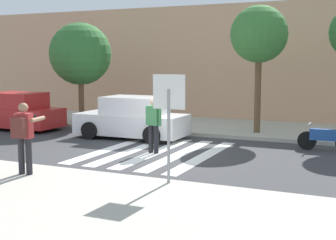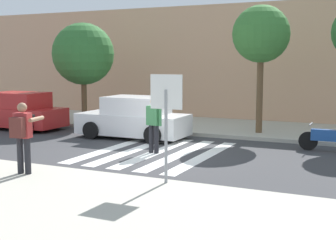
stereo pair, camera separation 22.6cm
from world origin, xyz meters
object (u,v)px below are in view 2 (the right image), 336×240
stop_sign (166,105)px  motorcycle (327,139)px  pedestrian_crossing (154,122)px  parked_car_red (18,112)px  street_tree_west (83,54)px  parked_car_white (134,119)px  photographer_with_backpack (22,132)px  street_tree_center (261,35)px

stop_sign → motorcycle: (2.74, 6.07, -1.48)m
stop_sign → pedestrian_crossing: bearing=120.8°
parked_car_red → street_tree_west: (1.84, 2.17, 2.42)m
parked_car_red → motorcycle: bearing=1.4°
pedestrian_crossing → street_tree_west: size_ratio=0.39×
stop_sign → parked_car_white: size_ratio=0.59×
motorcycle → street_tree_west: (-10.56, 1.87, 2.73)m
stop_sign → street_tree_west: bearing=134.6°
stop_sign → parked_car_white: stop_sign is taller
motorcycle → street_tree_west: 11.06m
photographer_with_backpack → street_tree_center: size_ratio=0.36×
motorcycle → street_tree_west: street_tree_west is taller
street_tree_center → street_tree_west: bearing=-178.3°
parked_car_red → street_tree_center: (9.67, 2.40, 3.08)m
parked_car_red → motorcycle: size_ratio=2.33×
stop_sign → parked_car_white: bearing=125.2°
pedestrian_crossing → street_tree_west: 7.54m
photographer_with_backpack → parked_car_red: 8.99m
parked_car_red → street_tree_center: 10.43m
parked_car_white → street_tree_west: size_ratio=0.94×
parked_car_red → street_tree_west: street_tree_west is taller
photographer_with_backpack → parked_car_white: size_ratio=0.42×
pedestrian_crossing → parked_car_red: size_ratio=0.42×
motorcycle → street_tree_center: (-2.72, 2.10, 3.40)m
photographer_with_backpack → motorcycle: size_ratio=0.98×
street_tree_center → pedestrian_crossing: bearing=-114.6°
stop_sign → parked_car_red: size_ratio=0.59×
motorcycle → street_tree_center: street_tree_center is taller
street_tree_center → photographer_with_backpack: bearing=-111.4°
pedestrian_crossing → photographer_with_backpack: bearing=-107.7°
photographer_with_backpack → parked_car_white: bearing=95.4°
photographer_with_backpack → street_tree_center: 9.91m
parked_car_red → street_tree_west: size_ratio=0.94×
photographer_with_backpack → parked_car_white: photographer_with_backpack is taller
parked_car_white → pedestrian_crossing: bearing=-48.8°
parked_car_white → street_tree_center: street_tree_center is taller
parked_car_red → stop_sign: bearing=-30.9°
street_tree_center → stop_sign: bearing=-90.2°
parked_car_red → street_tree_west: 3.73m
pedestrian_crossing → parked_car_white: pedestrian_crossing is taller
stop_sign → street_tree_center: bearing=89.8°
stop_sign → parked_car_red: (-9.65, 5.77, -1.17)m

